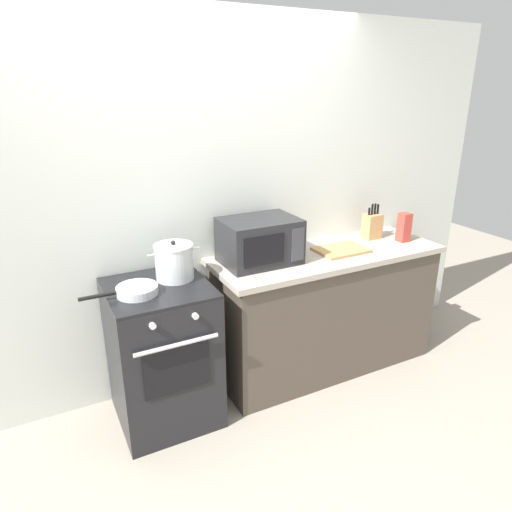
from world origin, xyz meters
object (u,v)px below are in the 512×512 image
object	(u,v)px
microwave	(260,241)
knife_block	(372,226)
cutting_board	(341,250)
pasta_box	(404,227)
stock_pot	(174,262)
frying_pan	(136,290)
stove	(163,353)

from	to	relation	value
microwave	knife_block	bearing A→B (deg)	3.49
microwave	cutting_board	bearing A→B (deg)	-7.18
knife_block	pasta_box	bearing A→B (deg)	-46.58
microwave	knife_block	size ratio (longest dim) A/B	1.83
stock_pot	microwave	xyz separation A→B (m)	(0.59, 0.01, 0.04)
stock_pot	cutting_board	xyz separation A→B (m)	(1.21, -0.07, -0.10)
frying_pan	cutting_board	xyz separation A→B (m)	(1.48, 0.05, -0.02)
frying_pan	pasta_box	size ratio (longest dim) A/B	1.98
stove	knife_block	bearing A→B (deg)	4.63
stock_pot	microwave	distance (m)	0.59
stove	microwave	bearing A→B (deg)	6.23
frying_pan	pasta_box	distance (m)	2.04
microwave	cutting_board	world-z (taller)	microwave
cutting_board	pasta_box	xyz separation A→B (m)	(0.56, -0.03, 0.10)
stock_pot	frying_pan	xyz separation A→B (m)	(-0.27, -0.12, -0.08)
frying_pan	microwave	world-z (taller)	microwave
knife_block	frying_pan	bearing A→B (deg)	-174.08
frying_pan	knife_block	world-z (taller)	knife_block
stove	cutting_board	size ratio (longest dim) A/B	2.56
cutting_board	pasta_box	world-z (taller)	pasta_box
stove	cutting_board	world-z (taller)	cutting_board
microwave	knife_block	distance (m)	1.02
frying_pan	stove	bearing A→B (deg)	21.36
stock_pot	pasta_box	size ratio (longest dim) A/B	1.46
stove	knife_block	xyz separation A→B (m)	(1.74, 0.14, 0.56)
frying_pan	microwave	size ratio (longest dim) A/B	0.87
frying_pan	microwave	xyz separation A→B (m)	(0.86, 0.13, 0.12)
stove	cutting_board	xyz separation A→B (m)	(1.34, 0.00, 0.47)
cutting_board	knife_block	world-z (taller)	knife_block
frying_pan	pasta_box	bearing A→B (deg)	0.70
knife_block	stock_pot	bearing A→B (deg)	-177.40
frying_pan	pasta_box	xyz separation A→B (m)	(2.04, 0.02, 0.08)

